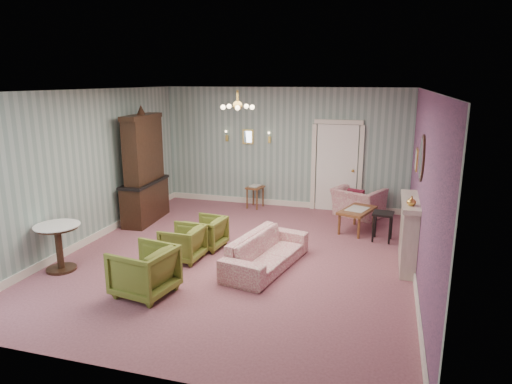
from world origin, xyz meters
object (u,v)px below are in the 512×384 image
(wingback_chair, at_px, (359,197))
(olive_chair_c, at_px, (206,231))
(side_table_black, at_px, (382,227))
(sofa_chintz, at_px, (266,246))
(fireplace, at_px, (409,233))
(olive_chair_b, at_px, (183,241))
(dresser, at_px, (143,166))
(coffee_table, at_px, (357,220))
(olive_chair_a, at_px, (144,269))
(pedestal_table, at_px, (59,248))

(wingback_chair, bearing_deg, olive_chair_c, 74.05)
(side_table_black, bearing_deg, sofa_chintz, -134.51)
(fireplace, distance_m, side_table_black, 1.24)
(olive_chair_b, height_order, dresser, dresser)
(fireplace, bearing_deg, olive_chair_c, -177.31)
(side_table_black, bearing_deg, olive_chair_b, -149.51)
(fireplace, xyz_separation_m, coffee_table, (-0.95, 1.59, -0.34))
(coffee_table, relative_size, side_table_black, 1.64)
(dresser, distance_m, side_table_black, 5.17)
(olive_chair_a, height_order, pedestal_table, olive_chair_a)
(olive_chair_b, height_order, pedestal_table, pedestal_table)
(sofa_chintz, bearing_deg, side_table_black, -32.89)
(sofa_chintz, bearing_deg, pedestal_table, 119.94)
(pedestal_table, bearing_deg, wingback_chair, 45.00)
(olive_chair_a, bearing_deg, coffee_table, 153.55)
(dresser, height_order, fireplace, dresser)
(olive_chair_c, height_order, side_table_black, olive_chair_c)
(olive_chair_a, xyz_separation_m, olive_chair_c, (0.14, 2.03, -0.08))
(olive_chair_c, height_order, fireplace, fireplace)
(wingback_chair, xyz_separation_m, fireplace, (0.99, -2.69, 0.13))
(coffee_table, bearing_deg, pedestal_table, -143.23)
(dresser, distance_m, coffee_table, 4.71)
(wingback_chair, bearing_deg, dresser, 46.39)
(dresser, relative_size, pedestal_table, 3.16)
(fireplace, height_order, side_table_black, fireplace)
(coffee_table, bearing_deg, olive_chair_b, -139.23)
(olive_chair_a, xyz_separation_m, fireplace, (3.71, 2.20, 0.18))
(pedestal_table, bearing_deg, fireplace, 18.23)
(olive_chair_a, distance_m, fireplace, 4.32)
(side_table_black, relative_size, pedestal_table, 0.73)
(coffee_table, bearing_deg, olive_chair_a, -126.13)
(fireplace, bearing_deg, dresser, 169.46)
(coffee_table, distance_m, side_table_black, 0.70)
(coffee_table, height_order, pedestal_table, pedestal_table)
(olive_chair_a, bearing_deg, dresser, -141.21)
(wingback_chair, relative_size, side_table_black, 1.77)
(wingback_chair, bearing_deg, olive_chair_a, 87.08)
(olive_chair_c, xyz_separation_m, pedestal_table, (-1.92, -1.64, 0.07))
(dresser, bearing_deg, side_table_black, -2.41)
(olive_chair_a, xyz_separation_m, olive_chair_b, (-0.03, 1.37, -0.07))
(olive_chair_a, relative_size, fireplace, 0.58)
(fireplace, bearing_deg, coffee_table, 120.76)
(olive_chair_c, height_order, wingback_chair, wingback_chair)
(dresser, bearing_deg, olive_chair_a, -64.46)
(dresser, distance_m, pedestal_table, 2.96)
(olive_chair_b, distance_m, sofa_chintz, 1.49)
(olive_chair_b, height_order, coffee_table, olive_chair_b)
(olive_chair_c, xyz_separation_m, coffee_table, (2.63, 1.76, -0.08))
(wingback_chair, distance_m, fireplace, 2.87)
(coffee_table, bearing_deg, side_table_black, -41.64)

